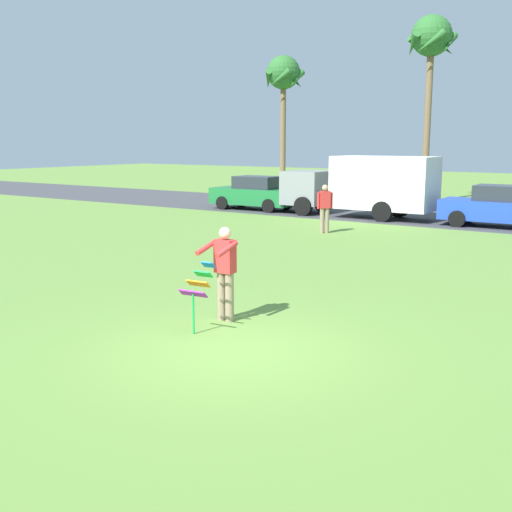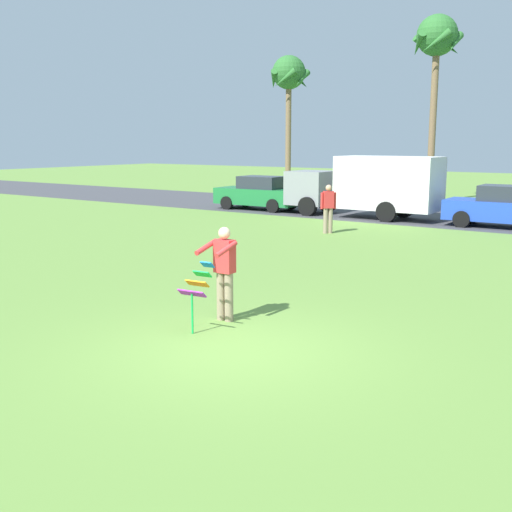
{
  "view_description": "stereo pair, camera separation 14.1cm",
  "coord_description": "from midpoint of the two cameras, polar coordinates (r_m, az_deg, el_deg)",
  "views": [
    {
      "loc": [
        5.54,
        -7.62,
        3.24
      ],
      "look_at": [
        -1.09,
        2.24,
        1.05
      ],
      "focal_mm": 43.78,
      "sensor_mm": 36.0,
      "label": 1
    },
    {
      "loc": [
        5.66,
        -7.54,
        3.24
      ],
      "look_at": [
        -1.09,
        2.24,
        1.05
      ],
      "focal_mm": 43.78,
      "sensor_mm": 36.0,
      "label": 2
    }
  ],
  "objects": [
    {
      "name": "ground_plane",
      "position": [
        9.96,
        -1.77,
        -8.54
      ],
      "size": [
        120.0,
        120.0,
        0.0
      ],
      "primitive_type": "plane",
      "color": "olive"
    },
    {
      "name": "palm_tree_right_near",
      "position": [
        35.26,
        16.29,
        18.05
      ],
      "size": [
        2.58,
        2.71,
        9.66
      ],
      "color": "brown",
      "rests_on": "ground"
    },
    {
      "name": "kite_held",
      "position": [
        10.72,
        -5.02,
        -2.76
      ],
      "size": [
        0.52,
        0.66,
        1.18
      ],
      "color": "blue",
      "rests_on": "ground"
    },
    {
      "name": "person_walker_near",
      "position": [
        22.34,
        6.8,
        4.45
      ],
      "size": [
        0.43,
        0.43,
        1.73
      ],
      "color": "gray",
      "rests_on": "ground"
    },
    {
      "name": "parked_car_blue",
      "position": [
        25.45,
        21.87,
        4.14
      ],
      "size": [
        4.24,
        1.91,
        1.6
      ],
      "color": "#2347B7",
      "rests_on": "ground"
    },
    {
      "name": "person_kite_flyer",
      "position": [
        11.29,
        -2.59,
        -1.27
      ],
      "size": [
        0.54,
        0.65,
        1.73
      ],
      "color": "gray",
      "rests_on": "ground"
    },
    {
      "name": "palm_tree_left_near",
      "position": [
        40.96,
        3.12,
        15.89
      ],
      "size": [
        2.58,
        2.71,
        8.55
      ],
      "color": "brown",
      "rests_on": "ground"
    },
    {
      "name": "parked_truck_grey_van",
      "position": [
        27.14,
        10.54,
        6.41
      ],
      "size": [
        6.71,
        2.15,
        2.62
      ],
      "color": "gray",
      "rests_on": "ground"
    },
    {
      "name": "parked_car_green",
      "position": [
        29.97,
        0.45,
        5.73
      ],
      "size": [
        4.24,
        1.92,
        1.6
      ],
      "color": "#1E7238",
      "rests_on": "ground"
    }
  ]
}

